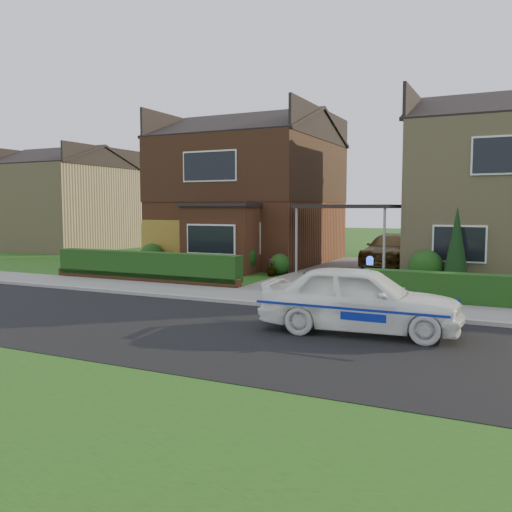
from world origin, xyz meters
The scene contains 23 objects.
ground centered at (0.00, 0.00, 0.00)m, with size 120.00×120.00×0.00m, color #1D4713.
road centered at (0.00, 0.00, 0.00)m, with size 60.00×6.00×0.02m, color black.
kerb centered at (0.00, 3.05, 0.06)m, with size 60.00×0.16×0.12m, color #9E9993.
sidewalk centered at (0.00, 4.10, 0.05)m, with size 60.00×2.00×0.10m, color slate.
grass_verge centered at (0.00, -5.00, 0.00)m, with size 60.00×4.00×0.01m, color #1D4713.
driveway centered at (0.00, 11.00, 0.06)m, with size 3.80×12.00×0.12m, color #666059.
house_left centered at (-5.78, 13.90, 3.81)m, with size 7.50×9.53×7.25m.
carport_link centered at (0.00, 10.95, 2.66)m, with size 3.80×3.00×2.77m.
garage_door centered at (-8.25, 9.96, 1.05)m, with size 2.20×0.10×2.10m, color brown.
dwarf_wall centered at (-5.80, 5.30, 0.18)m, with size 7.70×0.25×0.36m, color brown.
hedge_left centered at (-5.80, 5.45, 0.00)m, with size 7.50×0.55×0.90m, color #153510.
hedge_right centered at (5.80, 5.35, 0.00)m, with size 7.50×0.55×0.80m, color #153510.
shrub_left_far centered at (-8.50, 9.50, 0.54)m, with size 1.08×1.08×1.08m, color #153510.
shrub_left_mid centered at (-4.00, 9.30, 0.66)m, with size 1.32×1.32×1.32m, color #153510.
shrub_left_near centered at (-2.40, 9.60, 0.42)m, with size 0.84×0.84×0.84m, color #153510.
shrub_right_near centered at (3.20, 9.40, 0.60)m, with size 1.20×1.20×1.20m, color #153510.
conifer_a centered at (4.20, 9.20, 1.30)m, with size 0.90×0.90×2.60m, color black.
neighbour_left centered at (-20.00, 16.00, 2.60)m, with size 6.50×7.00×5.20m, color tan.
police_car centered at (3.04, 1.20, 0.72)m, with size 3.86×4.35×1.60m.
driveway_car centered at (1.00, 14.08, 0.79)m, with size 1.88×4.61×1.34m, color brown.
potted_plant_a centered at (-6.18, 7.94, 0.33)m, with size 0.35×0.24×0.67m, color gray.
potted_plant_b centered at (-6.90, 8.54, 0.43)m, with size 0.47×0.38×0.85m, color gray.
potted_plant_c centered at (-2.50, 9.00, 0.34)m, with size 0.38×0.38×0.68m, color gray.
Camera 1 is at (5.96, -9.99, 2.66)m, focal length 38.00 mm.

